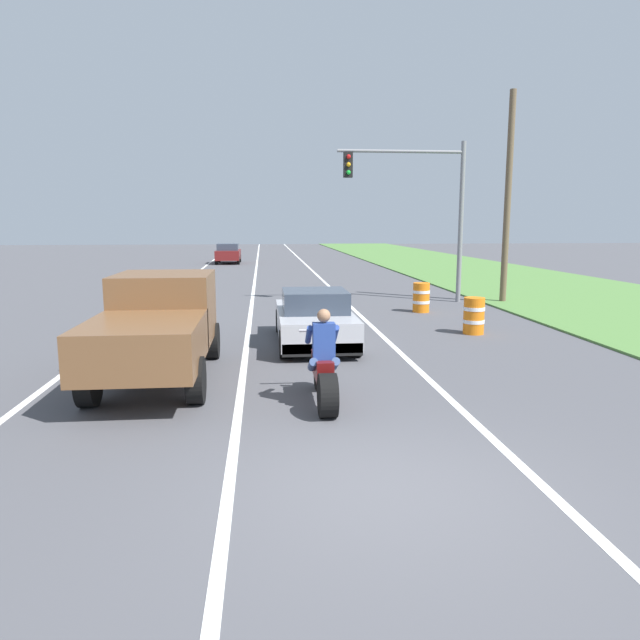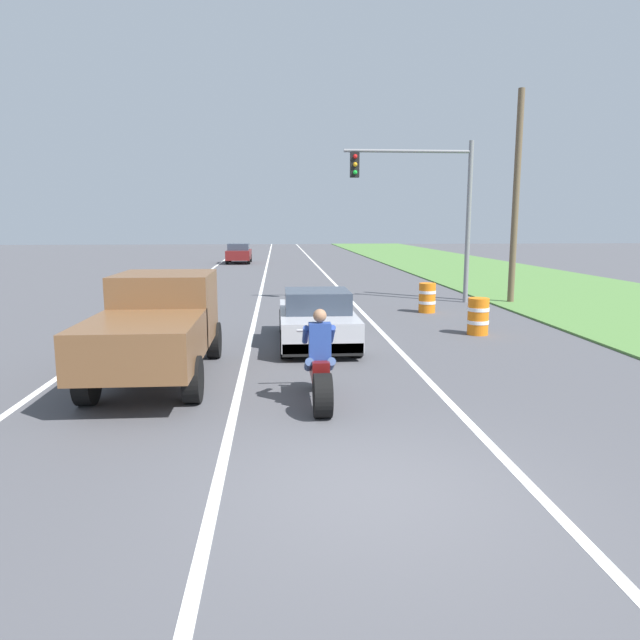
# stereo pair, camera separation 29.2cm
# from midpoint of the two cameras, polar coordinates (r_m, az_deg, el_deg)

# --- Properties ---
(ground_plane) EXTENTS (160.00, 160.00, 0.00)m
(ground_plane) POSITION_cam_midpoint_polar(r_m,az_deg,el_deg) (6.92, 5.37, -16.21)
(ground_plane) COLOR #4C4C51
(lane_stripe_left_solid) EXTENTS (0.14, 120.00, 0.01)m
(lane_stripe_left_solid) POSITION_cam_midpoint_polar(r_m,az_deg,el_deg) (26.62, -14.63, 2.68)
(lane_stripe_left_solid) COLOR white
(lane_stripe_left_solid) RESTS_ON ground
(lane_stripe_right_solid) EXTENTS (0.14, 120.00, 0.01)m
(lane_stripe_right_solid) POSITION_cam_midpoint_polar(r_m,az_deg,el_deg) (26.46, 0.98, 2.94)
(lane_stripe_right_solid) COLOR white
(lane_stripe_right_solid) RESTS_ON ground
(lane_stripe_centre_dashed) EXTENTS (0.14, 120.00, 0.01)m
(lane_stripe_centre_dashed) POSITION_cam_midpoint_polar(r_m,az_deg,el_deg) (26.29, -6.85, 2.83)
(lane_stripe_centre_dashed) COLOR white
(lane_stripe_centre_dashed) RESTS_ON ground
(grass_verge_right) EXTENTS (10.00, 120.00, 0.06)m
(grass_verge_right) POSITION_cam_midpoint_polar(r_m,az_deg,el_deg) (29.39, 21.01, 3.02)
(grass_verge_right) COLOR #517F3D
(grass_verge_right) RESTS_ON ground
(motorcycle_with_rider) EXTENTS (0.70, 2.21, 1.62)m
(motorcycle_with_rider) POSITION_cam_midpoint_polar(r_m,az_deg,el_deg) (9.64, -0.50, -4.96)
(motorcycle_with_rider) COLOR black
(motorcycle_with_rider) RESTS_ON ground
(sports_car_silver) EXTENTS (1.84, 4.30, 1.37)m
(sports_car_silver) POSITION_cam_midpoint_polar(r_m,az_deg,el_deg) (14.56, -1.13, 0.09)
(sports_car_silver) COLOR #B7B7BC
(sports_car_silver) RESTS_ON ground
(pickup_truck_left_lane_brown) EXTENTS (2.02, 4.80, 1.98)m
(pickup_truck_left_lane_brown) POSITION_cam_midpoint_polar(r_m,az_deg,el_deg) (11.58, -16.28, -0.30)
(pickup_truck_left_lane_brown) COLOR brown
(pickup_truck_left_lane_brown) RESTS_ON ground
(traffic_light_mast_near) EXTENTS (4.82, 0.34, 6.00)m
(traffic_light_mast_near) POSITION_cam_midpoint_polar(r_m,az_deg,el_deg) (22.50, 9.67, 11.90)
(traffic_light_mast_near) COLOR gray
(traffic_light_mast_near) RESTS_ON ground
(utility_pole_roadside) EXTENTS (0.24, 0.24, 7.78)m
(utility_pole_roadside) POSITION_cam_midpoint_polar(r_m,az_deg,el_deg) (23.18, 17.53, 11.23)
(utility_pole_roadside) COLOR brown
(utility_pole_roadside) RESTS_ON ground
(construction_barrel_nearest) EXTENTS (0.58, 0.58, 1.00)m
(construction_barrel_nearest) POSITION_cam_midpoint_polar(r_m,az_deg,el_deg) (16.40, 14.32, 0.42)
(construction_barrel_nearest) COLOR orange
(construction_barrel_nearest) RESTS_ON ground
(construction_barrel_mid) EXTENTS (0.58, 0.58, 1.00)m
(construction_barrel_mid) POSITION_cam_midpoint_polar(r_m,az_deg,el_deg) (20.11, 9.46, 2.20)
(construction_barrel_mid) COLOR orange
(construction_barrel_mid) RESTS_ON ground
(distant_car_far_ahead) EXTENTS (1.80, 4.00, 1.50)m
(distant_car_far_ahead) POSITION_cam_midpoint_polar(r_m,az_deg,el_deg) (44.98, -9.15, 6.48)
(distant_car_far_ahead) COLOR maroon
(distant_car_far_ahead) RESTS_ON ground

